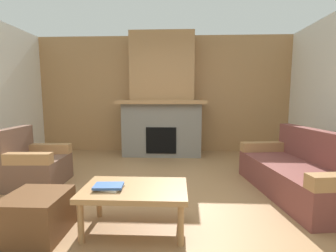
% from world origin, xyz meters
% --- Properties ---
extents(ground, '(9.00, 9.00, 0.00)m').
position_xyz_m(ground, '(0.00, 0.00, 0.00)').
color(ground, '#9E754C').
extents(wall_back_wood_panel, '(6.00, 0.12, 2.70)m').
position_xyz_m(wall_back_wood_panel, '(0.00, 3.00, 1.35)').
color(wall_back_wood_panel, '#A87A4C').
rests_on(wall_back_wood_panel, ground).
extents(fireplace, '(1.90, 0.82, 2.70)m').
position_xyz_m(fireplace, '(0.00, 2.62, 1.16)').
color(fireplace, gray).
rests_on(fireplace, ground).
extents(couch, '(1.06, 1.89, 0.85)m').
position_xyz_m(couch, '(1.98, 0.42, 0.29)').
color(couch, brown).
rests_on(couch, ground).
extents(armchair, '(0.79, 0.79, 0.85)m').
position_xyz_m(armchair, '(-1.77, 0.61, 0.29)').
color(armchair, brown).
rests_on(armchair, ground).
extents(coffee_table, '(1.00, 0.60, 0.43)m').
position_xyz_m(coffee_table, '(-0.06, -0.52, 0.38)').
color(coffee_table, '#A87A4C').
rests_on(coffee_table, ground).
extents(ottoman, '(0.52, 0.52, 0.40)m').
position_xyz_m(ottoman, '(-0.95, -0.66, 0.20)').
color(ottoman, brown).
rests_on(ottoman, ground).
extents(book_stack_near_edge, '(0.28, 0.23, 0.04)m').
position_xyz_m(book_stack_near_edge, '(-0.29, -0.57, 0.45)').
color(book_stack_near_edge, beige).
rests_on(book_stack_near_edge, coffee_table).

